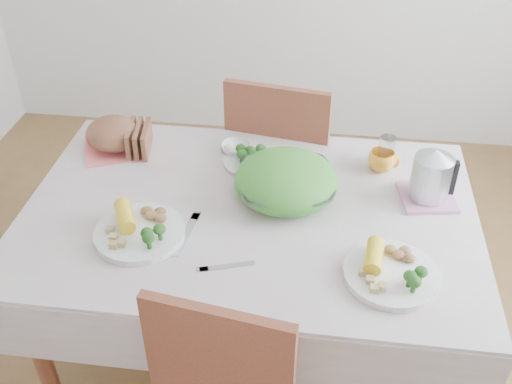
# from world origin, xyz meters

# --- Properties ---
(floor) EXTENTS (3.60, 3.60, 0.00)m
(floor) POSITION_xyz_m (0.00, 0.00, 0.00)
(floor) COLOR brown
(floor) RESTS_ON ground
(dining_table) EXTENTS (1.40, 0.90, 0.75)m
(dining_table) POSITION_xyz_m (0.00, 0.00, 0.38)
(dining_table) COLOR brown
(dining_table) RESTS_ON floor
(tablecloth) EXTENTS (1.50, 1.00, 0.01)m
(tablecloth) POSITION_xyz_m (0.00, 0.00, 0.76)
(tablecloth) COLOR beige
(tablecloth) RESTS_ON dining_table
(chair_far) EXTENTS (0.51, 0.51, 0.98)m
(chair_far) POSITION_xyz_m (0.07, 0.67, 0.47)
(chair_far) COLOR brown
(chair_far) RESTS_ON floor
(salad_bowl) EXTENTS (0.38, 0.38, 0.08)m
(salad_bowl) POSITION_xyz_m (0.11, 0.09, 0.80)
(salad_bowl) COLOR white
(salad_bowl) RESTS_ON tablecloth
(dinner_plate_left) EXTENTS (0.31, 0.31, 0.02)m
(dinner_plate_left) POSITION_xyz_m (-0.32, -0.18, 0.77)
(dinner_plate_left) COLOR white
(dinner_plate_left) RESTS_ON tablecloth
(dinner_plate_right) EXTENTS (0.37, 0.37, 0.02)m
(dinner_plate_right) POSITION_xyz_m (0.45, -0.26, 0.77)
(dinner_plate_right) COLOR white
(dinner_plate_right) RESTS_ON tablecloth
(broccoli_plate) EXTENTS (0.25, 0.25, 0.02)m
(broccoli_plate) POSITION_xyz_m (-0.03, 0.27, 0.77)
(broccoli_plate) COLOR beige
(broccoli_plate) RESTS_ON tablecloth
(napkin) EXTENTS (0.30, 0.30, 0.00)m
(napkin) POSITION_xyz_m (-0.56, 0.30, 0.76)
(napkin) COLOR #FF6D69
(napkin) RESTS_ON tablecloth
(bread_loaf) EXTENTS (0.24, 0.23, 0.12)m
(bread_loaf) POSITION_xyz_m (-0.56, 0.30, 0.82)
(bread_loaf) COLOR brown
(bread_loaf) RESTS_ON napkin
(fruit_bowl) EXTENTS (0.11, 0.11, 0.03)m
(fruit_bowl) POSITION_xyz_m (-0.10, 0.34, 0.78)
(fruit_bowl) COLOR white
(fruit_bowl) RESTS_ON tablecloth
(yellow_mug) EXTENTS (0.10, 0.10, 0.08)m
(yellow_mug) POSITION_xyz_m (0.44, 0.29, 0.80)
(yellow_mug) COLOR #FFA928
(yellow_mug) RESTS_ON tablecloth
(glass_tumbler) EXTENTS (0.07, 0.07, 0.11)m
(glass_tumbler) POSITION_xyz_m (0.46, 0.34, 0.83)
(glass_tumbler) COLOR white
(glass_tumbler) RESTS_ON tablecloth
(pink_tray) EXTENTS (0.20, 0.20, 0.01)m
(pink_tray) POSITION_xyz_m (0.59, 0.14, 0.77)
(pink_tray) COLOR #CD7DA5
(pink_tray) RESTS_ON tablecloth
(electric_kettle) EXTENTS (0.14, 0.14, 0.18)m
(electric_kettle) POSITION_xyz_m (0.59, 0.14, 0.88)
(electric_kettle) COLOR #B2B5BA
(electric_kettle) RESTS_ON pink_tray
(fork_left) EXTENTS (0.05, 0.21, 0.00)m
(fork_left) POSITION_xyz_m (-0.18, -0.15, 0.76)
(fork_left) COLOR silver
(fork_left) RESTS_ON tablecloth
(knife) EXTENTS (0.16, 0.07, 0.00)m
(knife) POSITION_xyz_m (-0.03, -0.28, 0.76)
(knife) COLOR silver
(knife) RESTS_ON tablecloth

